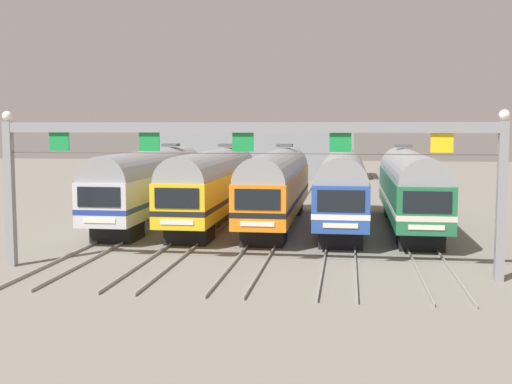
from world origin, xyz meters
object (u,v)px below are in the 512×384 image
commuter_train_silver (151,182)px  commuter_train_yellow (213,183)px  commuter_train_green (410,185)px  commuter_train_orange (277,184)px  commuter_train_blue (343,185)px  catenary_gantry (243,151)px

commuter_train_silver → commuter_train_yellow: (4.09, 0.00, 0.00)m
commuter_train_green → commuter_train_orange: bearing=180.0°
commuter_train_yellow → commuter_train_orange: same height
commuter_train_blue → catenary_gantry: 14.33m
commuter_train_orange → commuter_train_silver: bearing=180.0°
commuter_train_silver → catenary_gantry: (8.18, -13.50, 2.56)m
commuter_train_silver → commuter_train_orange: 8.18m
commuter_train_orange → catenary_gantry: bearing=-90.0°
commuter_train_blue → catenary_gantry: (-4.09, -13.50, 2.56)m
commuter_train_silver → commuter_train_yellow: bearing=0.0°
commuter_train_green → catenary_gantry: bearing=-121.2°
commuter_train_silver → commuter_train_yellow: size_ratio=1.00×
commuter_train_orange → commuter_train_yellow: bearing=180.0°
commuter_train_blue → commuter_train_green: size_ratio=1.00×
commuter_train_blue → commuter_train_green: 4.09m
commuter_train_blue → catenary_gantry: size_ratio=0.84×
commuter_train_yellow → commuter_train_silver: bearing=180.0°
commuter_train_green → commuter_train_silver: bearing=180.0°
commuter_train_silver → catenary_gantry: size_ratio=0.84×
commuter_train_green → commuter_train_blue: bearing=180.0°
catenary_gantry → commuter_train_green: bearing=58.8°
commuter_train_blue → commuter_train_green: (4.09, 0.00, 0.00)m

